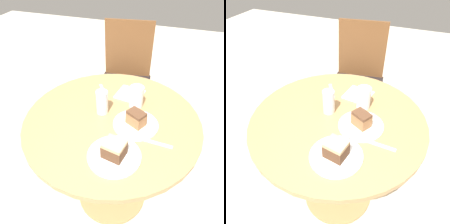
{
  "view_description": "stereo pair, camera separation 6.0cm",
  "coord_description": "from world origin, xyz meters",
  "views": [
    {
      "loc": [
        0.28,
        -0.86,
        1.55
      ],
      "look_at": [
        0.0,
        0.0,
        0.8
      ],
      "focal_mm": 35.0,
      "sensor_mm": 36.0,
      "label": 1
    },
    {
      "loc": [
        0.34,
        -0.84,
        1.55
      ],
      "look_at": [
        0.0,
        0.0,
        0.8
      ],
      "focal_mm": 35.0,
      "sensor_mm": 36.0,
      "label": 2
    }
  ],
  "objects": [
    {
      "name": "chair",
      "position": [
        -0.15,
        0.88,
        0.51
      ],
      "size": [
        0.51,
        0.47,
        0.99
      ],
      "rotation": [
        0.0,
        0.0,
        0.14
      ],
      "color": "brown",
      "rests_on": "ground_plane"
    },
    {
      "name": "ground_plane",
      "position": [
        0.0,
        0.0,
        0.0
      ],
      "size": [
        8.0,
        8.0,
        0.0
      ],
      "primitive_type": "plane",
      "color": "beige"
    },
    {
      "name": "table",
      "position": [
        0.0,
        0.0,
        0.57
      ],
      "size": [
        0.96,
        0.96,
        0.76
      ],
      "color": "tan",
      "rests_on": "ground_plane"
    },
    {
      "name": "napkin_stack",
      "position": [
        0.04,
        0.24,
        0.77
      ],
      "size": [
        0.18,
        0.18,
        0.01
      ],
      "rotation": [
        0.0,
        0.0,
        -0.14
      ],
      "color": "white",
      "rests_on": "table"
    },
    {
      "name": "cake_slice_far",
      "position": [
        0.09,
        -0.25,
        0.81
      ],
      "size": [
        0.11,
        0.1,
        0.08
      ],
      "rotation": [
        0.0,
        0.0,
        4.53
      ],
      "color": "brown",
      "rests_on": "plate_far"
    },
    {
      "name": "fork",
      "position": [
        0.25,
        -0.11,
        0.77
      ],
      "size": [
        0.18,
        0.03,
        0.0
      ],
      "rotation": [
        0.0,
        0.0,
        3.09
      ],
      "color": "silver",
      "rests_on": "table"
    },
    {
      "name": "cake_slice_near",
      "position": [
        0.14,
        -0.02,
        0.81
      ],
      "size": [
        0.11,
        0.1,
        0.08
      ],
      "rotation": [
        0.0,
        0.0,
        1.07
      ],
      "color": "#9E6B42",
      "rests_on": "plate_near"
    },
    {
      "name": "glass_water",
      "position": [
        -0.07,
        0.03,
        0.83
      ],
      "size": [
        0.07,
        0.07,
        0.14
      ],
      "color": "silver",
      "rests_on": "table"
    },
    {
      "name": "spoon",
      "position": [
        -0.14,
        0.23,
        0.77
      ],
      "size": [
        0.1,
        0.14,
        0.0
      ],
      "rotation": [
        0.0,
        0.0,
        2.14
      ],
      "color": "silver",
      "rests_on": "table"
    },
    {
      "name": "plate_far",
      "position": [
        0.09,
        -0.25,
        0.77
      ],
      "size": [
        0.25,
        0.25,
        0.01
      ],
      "color": "white",
      "rests_on": "table"
    },
    {
      "name": "glass_lemonade",
      "position": [
        0.1,
        0.15,
        0.82
      ],
      "size": [
        0.08,
        0.08,
        0.13
      ],
      "color": "silver",
      "rests_on": "table"
    },
    {
      "name": "plate_near",
      "position": [
        0.14,
        -0.02,
        0.77
      ],
      "size": [
        0.24,
        0.24,
        0.01
      ],
      "color": "white",
      "rests_on": "table"
    }
  ]
}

